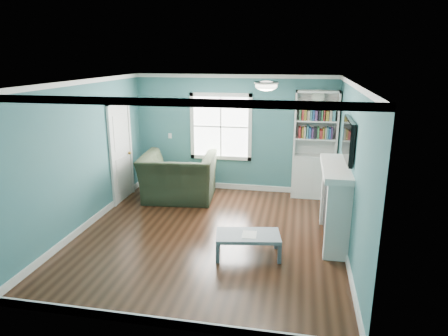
# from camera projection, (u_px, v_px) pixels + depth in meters

# --- Properties ---
(floor) EXTENTS (5.00, 5.00, 0.00)m
(floor) POSITION_uv_depth(u_px,v_px,m) (210.00, 234.00, 6.92)
(floor) COLOR black
(floor) RESTS_ON ground
(room_walls) EXTENTS (5.00, 5.00, 5.00)m
(room_walls) POSITION_uv_depth(u_px,v_px,m) (209.00, 145.00, 6.49)
(room_walls) COLOR #367078
(room_walls) RESTS_ON ground
(trim) EXTENTS (4.50, 5.00, 2.60)m
(trim) POSITION_uv_depth(u_px,v_px,m) (209.00, 166.00, 6.58)
(trim) COLOR white
(trim) RESTS_ON ground
(window) EXTENTS (1.40, 0.06, 1.50)m
(window) POSITION_uv_depth(u_px,v_px,m) (221.00, 127.00, 8.93)
(window) COLOR white
(window) RESTS_ON room_walls
(bookshelf) EXTENTS (0.90, 0.35, 2.31)m
(bookshelf) POSITION_uv_depth(u_px,v_px,m) (314.00, 156.00, 8.52)
(bookshelf) COLOR silver
(bookshelf) RESTS_ON ground
(fireplace) EXTENTS (0.44, 1.58, 1.30)m
(fireplace) POSITION_uv_depth(u_px,v_px,m) (335.00, 204.00, 6.56)
(fireplace) COLOR black
(fireplace) RESTS_ON ground
(tv) EXTENTS (0.06, 1.10, 0.65)m
(tv) POSITION_uv_depth(u_px,v_px,m) (348.00, 140.00, 6.24)
(tv) COLOR black
(tv) RESTS_ON fireplace
(door) EXTENTS (0.12, 0.98, 2.17)m
(door) POSITION_uv_depth(u_px,v_px,m) (121.00, 150.00, 8.36)
(door) COLOR silver
(door) RESTS_ON ground
(ceiling_fixture) EXTENTS (0.38, 0.38, 0.15)m
(ceiling_fixture) POSITION_uv_depth(u_px,v_px,m) (266.00, 85.00, 6.16)
(ceiling_fixture) COLOR white
(ceiling_fixture) RESTS_ON room_walls
(light_switch) EXTENTS (0.08, 0.01, 0.12)m
(light_switch) POSITION_uv_depth(u_px,v_px,m) (170.00, 136.00, 9.22)
(light_switch) COLOR white
(light_switch) RESTS_ON room_walls
(recliner) EXTENTS (1.61, 1.13, 1.32)m
(recliner) POSITION_uv_depth(u_px,v_px,m) (178.00, 170.00, 8.44)
(recliner) COLOR black
(recliner) RESTS_ON ground
(coffee_table) EXTENTS (1.05, 0.69, 0.35)m
(coffee_table) POSITION_uv_depth(u_px,v_px,m) (248.00, 237.00, 6.12)
(coffee_table) COLOR #4B515A
(coffee_table) RESTS_ON ground
(paper_sheet) EXTENTS (0.23, 0.29, 0.00)m
(paper_sheet) POSITION_uv_depth(u_px,v_px,m) (249.00, 235.00, 6.09)
(paper_sheet) COLOR white
(paper_sheet) RESTS_ON coffee_table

